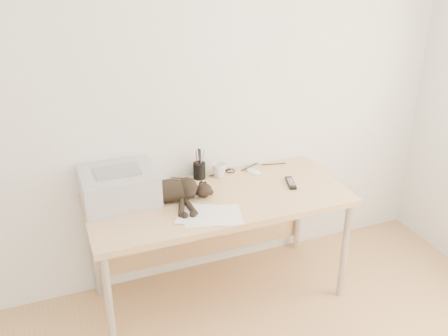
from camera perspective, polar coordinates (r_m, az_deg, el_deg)
name	(u,v)px	position (r m, az deg, el deg)	size (l,w,h in m)	color
wall_back	(198,92)	(3.15, -3.00, 8.61)	(3.50, 3.50, 0.00)	white
desk	(214,209)	(3.19, -1.15, -4.74)	(1.60, 0.70, 0.74)	tan
printer	(119,186)	(3.02, -11.91, -2.07)	(0.44, 0.37, 0.21)	#ACACB1
papers	(210,215)	(2.86, -1.66, -5.39)	(0.42, 0.36, 0.01)	white
cat	(165,193)	(2.99, -6.75, -2.82)	(0.64, 0.33, 0.15)	black
mug	(219,170)	(3.28, -0.56, -0.26)	(0.10, 0.10, 0.09)	white
pen_cup	(199,170)	(3.26, -2.84, -0.26)	(0.08, 0.08, 0.21)	black
remote_grey	(189,190)	(3.12, -4.07, -2.53)	(0.05, 0.20, 0.02)	gray
remote_black	(291,183)	(3.23, 7.63, -1.71)	(0.04, 0.16, 0.02)	black
mouse	(253,170)	(3.36, 3.38, -0.22)	(0.07, 0.12, 0.04)	white
cable_tangle	(202,175)	(3.31, -2.51, -0.86)	(1.36, 0.07, 0.01)	black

